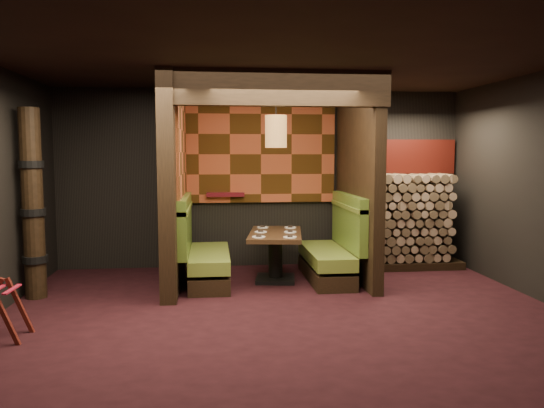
{
  "coord_description": "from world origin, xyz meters",
  "views": [
    {
      "loc": [
        -0.79,
        -5.81,
        1.84
      ],
      "look_at": [
        0.0,
        1.3,
        1.15
      ],
      "focal_mm": 35.0,
      "sensor_mm": 36.0,
      "label": 1
    }
  ],
  "objects_px": {
    "booth_bench_right": "(333,252)",
    "totem_column": "(33,205)",
    "booth_bench_left": "(202,255)",
    "firewood_stack": "(406,221)",
    "dining_table": "(275,248)",
    "pendant_lamp": "(276,131)"
  },
  "relations": [
    {
      "from": "booth_bench_right",
      "to": "totem_column",
      "type": "xyz_separation_m",
      "value": [
        -3.98,
        -0.55,
        0.79
      ]
    },
    {
      "from": "booth_bench_left",
      "to": "firewood_stack",
      "type": "relative_size",
      "value": 0.92
    },
    {
      "from": "booth_bench_right",
      "to": "dining_table",
      "type": "distance_m",
      "value": 0.85
    },
    {
      "from": "booth_bench_left",
      "to": "firewood_stack",
      "type": "bearing_deg",
      "value": 12.17
    },
    {
      "from": "totem_column",
      "to": "pendant_lamp",
      "type": "bearing_deg",
      "value": 8.96
    },
    {
      "from": "booth_bench_left",
      "to": "booth_bench_right",
      "type": "relative_size",
      "value": 1.0
    },
    {
      "from": "booth_bench_right",
      "to": "firewood_stack",
      "type": "xyz_separation_m",
      "value": [
        1.35,
        0.7,
        0.35
      ]
    },
    {
      "from": "dining_table",
      "to": "firewood_stack",
      "type": "xyz_separation_m",
      "value": [
        2.2,
        0.7,
        0.28
      ]
    },
    {
      "from": "booth_bench_right",
      "to": "dining_table",
      "type": "bearing_deg",
      "value": -179.66
    },
    {
      "from": "booth_bench_left",
      "to": "pendant_lamp",
      "type": "height_order",
      "value": "pendant_lamp"
    },
    {
      "from": "booth_bench_right",
      "to": "dining_table",
      "type": "xyz_separation_m",
      "value": [
        -0.84,
        -0.0,
        0.07
      ]
    },
    {
      "from": "firewood_stack",
      "to": "booth_bench_right",
      "type": "bearing_deg",
      "value": -152.65
    },
    {
      "from": "firewood_stack",
      "to": "totem_column",
      "type": "bearing_deg",
      "value": -166.81
    },
    {
      "from": "pendant_lamp",
      "to": "totem_column",
      "type": "xyz_separation_m",
      "value": [
        -3.14,
        -0.5,
        -0.95
      ]
    },
    {
      "from": "booth_bench_right",
      "to": "totem_column",
      "type": "relative_size",
      "value": 0.67
    },
    {
      "from": "dining_table",
      "to": "firewood_stack",
      "type": "height_order",
      "value": "firewood_stack"
    },
    {
      "from": "pendant_lamp",
      "to": "firewood_stack",
      "type": "bearing_deg",
      "value": 18.97
    },
    {
      "from": "pendant_lamp",
      "to": "firewood_stack",
      "type": "relative_size",
      "value": 0.54
    },
    {
      "from": "booth_bench_right",
      "to": "pendant_lamp",
      "type": "relative_size",
      "value": 1.71
    },
    {
      "from": "dining_table",
      "to": "pendant_lamp",
      "type": "xyz_separation_m",
      "value": [
        0.0,
        -0.05,
        1.67
      ]
    },
    {
      "from": "booth_bench_left",
      "to": "dining_table",
      "type": "distance_m",
      "value": 1.05
    },
    {
      "from": "booth_bench_left",
      "to": "totem_column",
      "type": "relative_size",
      "value": 0.67
    }
  ]
}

